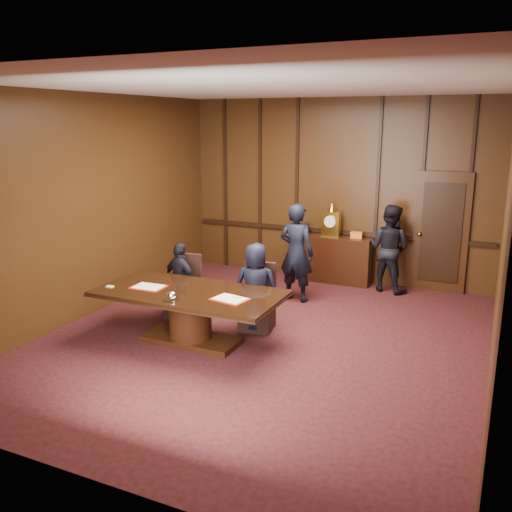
{
  "coord_description": "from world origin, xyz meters",
  "views": [
    {
      "loc": [
        2.93,
        -6.67,
        3.06
      ],
      "look_at": [
        -0.41,
        0.66,
        1.05
      ],
      "focal_mm": 38.0,
      "sensor_mm": 36.0,
      "label": 1
    }
  ],
  "objects_px": {
    "conference_table": "(190,308)",
    "signatory_left": "(181,281)",
    "sideboard": "(330,257)",
    "witness_left": "(296,253)",
    "witness_right": "(389,248)",
    "signatory_right": "(256,287)"
  },
  "relations": [
    {
      "from": "witness_right",
      "to": "signatory_right",
      "type": "bearing_deg",
      "value": 79.44
    },
    {
      "from": "witness_left",
      "to": "conference_table",
      "type": "bearing_deg",
      "value": 79.81
    },
    {
      "from": "signatory_left",
      "to": "witness_left",
      "type": "bearing_deg",
      "value": -113.96
    },
    {
      "from": "signatory_right",
      "to": "witness_left",
      "type": "bearing_deg",
      "value": -107.33
    },
    {
      "from": "sideboard",
      "to": "witness_left",
      "type": "relative_size",
      "value": 0.93
    },
    {
      "from": "conference_table",
      "to": "signatory_left",
      "type": "relative_size",
      "value": 2.15
    },
    {
      "from": "sideboard",
      "to": "witness_right",
      "type": "height_order",
      "value": "witness_right"
    },
    {
      "from": "signatory_left",
      "to": "witness_right",
      "type": "bearing_deg",
      "value": -116.94
    },
    {
      "from": "conference_table",
      "to": "witness_left",
      "type": "height_order",
      "value": "witness_left"
    },
    {
      "from": "sideboard",
      "to": "signatory_left",
      "type": "relative_size",
      "value": 1.31
    },
    {
      "from": "signatory_right",
      "to": "witness_right",
      "type": "bearing_deg",
      "value": -131.78
    },
    {
      "from": "signatory_right",
      "to": "conference_table",
      "type": "bearing_deg",
      "value": 35.75
    },
    {
      "from": "sideboard",
      "to": "witness_left",
      "type": "xyz_separation_m",
      "value": [
        -0.19,
        -1.4,
        0.37
      ]
    },
    {
      "from": "conference_table",
      "to": "signatory_right",
      "type": "height_order",
      "value": "signatory_right"
    },
    {
      "from": "conference_table",
      "to": "witness_right",
      "type": "height_order",
      "value": "witness_right"
    },
    {
      "from": "signatory_left",
      "to": "signatory_right",
      "type": "relative_size",
      "value": 0.91
    },
    {
      "from": "conference_table",
      "to": "signatory_left",
      "type": "xyz_separation_m",
      "value": [
        -0.65,
        0.8,
        0.1
      ]
    },
    {
      "from": "signatory_right",
      "to": "witness_left",
      "type": "relative_size",
      "value": 0.78
    },
    {
      "from": "signatory_left",
      "to": "sideboard",
      "type": "bearing_deg",
      "value": -100.6
    },
    {
      "from": "witness_right",
      "to": "sideboard",
      "type": "bearing_deg",
      "value": 8.16
    },
    {
      "from": "witness_left",
      "to": "witness_right",
      "type": "bearing_deg",
      "value": -130.85
    },
    {
      "from": "conference_table",
      "to": "signatory_right",
      "type": "xyz_separation_m",
      "value": [
        0.65,
        0.8,
        0.16
      ]
    }
  ]
}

